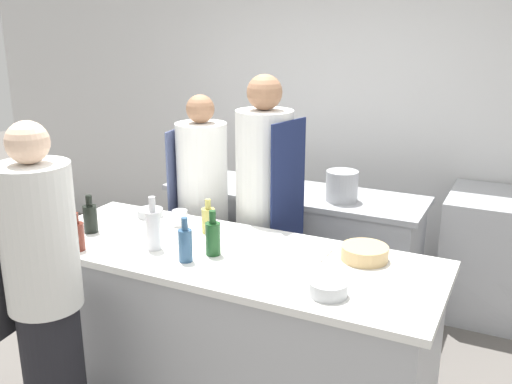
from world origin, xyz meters
name	(u,v)px	position (x,y,z in m)	size (l,w,h in m)	color
wall_back	(349,107)	(0.00, 2.13, 1.40)	(8.00, 0.06, 2.80)	silver
prep_counter	(229,323)	(0.00, 0.00, 0.44)	(2.33, 0.87, 0.89)	#A8AAAF
pass_counter	(293,246)	(-0.13, 1.24, 0.44)	(1.95, 0.61, 0.89)	#A8AAAF
oven_range	(495,256)	(1.29, 1.71, 0.45)	(0.71, 0.74, 0.90)	#A8AAAF
chef_at_prep_near	(45,292)	(-0.60, -0.74, 0.84)	(0.38, 0.37, 1.68)	black
chef_at_stove	(264,211)	(-0.11, 0.70, 0.90)	(0.42, 0.40, 1.79)	black
chef_at_pass_far	(203,211)	(-0.60, 0.72, 0.82)	(0.38, 0.36, 1.63)	black
bottle_olive_oil	(185,244)	(-0.14, -0.20, 0.98)	(0.07, 0.07, 0.24)	#2D5175
bottle_vinegar	(153,229)	(-0.39, -0.14, 1.01)	(0.08, 0.08, 0.30)	silver
bottle_wine	(77,235)	(-0.76, -0.34, 0.97)	(0.08, 0.08, 0.22)	#5B2319
bottle_cooking_oil	(208,219)	(-0.25, 0.21, 0.97)	(0.08, 0.08, 0.21)	#B2A84C
bottle_sauce	(213,237)	(-0.06, -0.06, 0.99)	(0.08, 0.08, 0.25)	#19471E
bottle_water	(90,218)	(-0.89, -0.09, 0.98)	(0.08, 0.08, 0.23)	black
bowl_mixing_large	(365,253)	(0.70, 0.23, 0.93)	(0.25, 0.25, 0.08)	tan
bowl_prep_small	(328,289)	(0.67, -0.24, 0.92)	(0.18, 0.18, 0.07)	#B7BABC
bowl_ceramic_blue	(150,213)	(-0.74, 0.29, 0.91)	(0.16, 0.16, 0.05)	#B7BABC
cup	(180,218)	(-0.47, 0.24, 0.94)	(0.09, 0.09, 0.10)	white
cutting_board	(293,252)	(0.33, 0.15, 0.89)	(0.37, 0.25, 0.01)	white
stockpot	(342,186)	(0.27, 1.17, 0.99)	(0.22, 0.22, 0.21)	#A8AAAF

